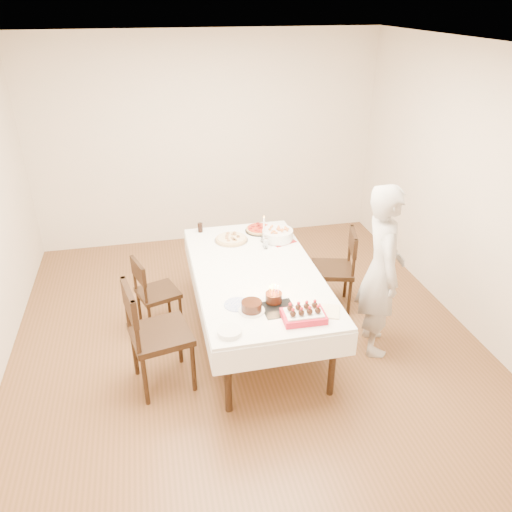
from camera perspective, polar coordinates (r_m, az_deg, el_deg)
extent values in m
plane|color=brown|center=(5.00, -1.00, -9.80)|extent=(5.00, 5.00, 0.00)
cube|color=beige|center=(6.65, -5.60, 12.87)|extent=(4.50, 0.04, 2.70)
cube|color=beige|center=(2.33, 12.18, -19.98)|extent=(4.50, 0.04, 2.70)
cube|color=beige|center=(5.21, 24.02, 6.31)|extent=(0.04, 5.00, 2.70)
plane|color=white|center=(3.98, -1.34, 22.73)|extent=(5.00, 5.00, 0.00)
cube|color=white|center=(4.87, 0.00, -5.54)|extent=(1.51, 2.31, 0.75)
imported|color=#B6B0AB|center=(4.65, 14.15, -1.67)|extent=(0.52, 0.67, 1.65)
cylinder|color=beige|center=(5.23, -2.85, 1.94)|extent=(0.43, 0.43, 0.04)
cylinder|color=red|center=(5.45, 0.32, 3.07)|extent=(0.37, 0.37, 0.04)
cube|color=#B21E1E|center=(5.26, 2.82, 1.81)|extent=(0.32, 0.32, 0.01)
cylinder|color=white|center=(5.24, 2.49, 2.46)|extent=(0.42, 0.42, 0.10)
cylinder|color=white|center=(5.15, 0.91, 3.14)|extent=(0.09, 0.09, 0.30)
cylinder|color=black|center=(5.45, -6.40, 3.24)|extent=(0.06, 0.06, 0.10)
cylinder|color=black|center=(4.08, -0.51, -5.80)|extent=(0.22, 0.22, 0.09)
cube|color=black|center=(4.13, 2.61, -6.07)|extent=(0.27, 0.27, 0.01)
cylinder|color=#3E1C10|center=(4.17, 2.04, -4.36)|extent=(0.15, 0.15, 0.14)
cube|color=beige|center=(4.14, 7.40, -6.27)|extent=(0.35, 0.30, 0.03)
cylinder|color=white|center=(3.84, -3.04, -8.64)|extent=(0.19, 0.19, 0.04)
cylinder|color=white|center=(4.18, -2.16, -5.56)|extent=(0.27, 0.27, 0.01)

